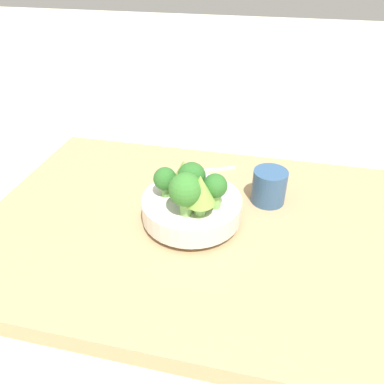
{
  "coord_description": "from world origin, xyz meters",
  "views": [
    {
      "loc": [
        -0.15,
        0.65,
        0.58
      ],
      "look_at": [
        -0.0,
        0.0,
        0.13
      ],
      "focal_mm": 35.0,
      "sensor_mm": 36.0,
      "label": 1
    }
  ],
  "objects": [
    {
      "name": "ground_plane",
      "position": [
        0.0,
        0.0,
        0.0
      ],
      "size": [
        6.0,
        6.0,
        0.0
      ],
      "primitive_type": "plane",
      "color": "beige"
    },
    {
      "name": "table",
      "position": [
        0.0,
        0.0,
        0.02
      ],
      "size": [
        0.95,
        0.68,
        0.04
      ],
      "color": "tan",
      "rests_on": "ground_plane"
    },
    {
      "name": "bowl",
      "position": [
        -0.0,
        0.0,
        0.08
      ],
      "size": [
        0.22,
        0.22,
        0.06
      ],
      "color": "silver",
      "rests_on": "table"
    },
    {
      "name": "romanesco_piece_far",
      "position": [
        -0.03,
        0.05,
        0.16
      ],
      "size": [
        0.06,
        0.06,
        0.09
      ],
      "color": "#7AB256",
      "rests_on": "bowl"
    },
    {
      "name": "broccoli_floret_left",
      "position": [
        -0.05,
        0.02,
        0.15
      ],
      "size": [
        0.05,
        0.05,
        0.08
      ],
      "color": "#7AB256",
      "rests_on": "bowl"
    },
    {
      "name": "broccoli_floret_back",
      "position": [
        -0.0,
        0.05,
        0.16
      ],
      "size": [
        0.07,
        0.07,
        0.09
      ],
      "color": "#7AB256",
      "rests_on": "bowl"
    },
    {
      "name": "broccoli_floret_right",
      "position": [
        0.06,
        0.0,
        0.15
      ],
      "size": [
        0.05,
        0.05,
        0.07
      ],
      "color": "#6BA34C",
      "rests_on": "bowl"
    },
    {
      "name": "romanesco_piece_near",
      "position": [
        0.03,
        -0.05,
        0.14
      ],
      "size": [
        0.05,
        0.05,
        0.07
      ],
      "color": "#6BA34C",
      "rests_on": "bowl"
    },
    {
      "name": "broccoli_floret_center",
      "position": [
        -0.0,
        0.0,
        0.16
      ],
      "size": [
        0.06,
        0.06,
        0.09
      ],
      "color": "#7AB256",
      "rests_on": "bowl"
    },
    {
      "name": "cup",
      "position": [
        -0.16,
        -0.12,
        0.08
      ],
      "size": [
        0.08,
        0.08,
        0.08
      ],
      "color": "#33567F",
      "rests_on": "table"
    },
    {
      "name": "fork",
      "position": [
        0.01,
        -0.22,
        0.05
      ],
      "size": [
        0.15,
        0.07,
        0.01
      ],
      "color": "silver",
      "rests_on": "table"
    }
  ]
}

